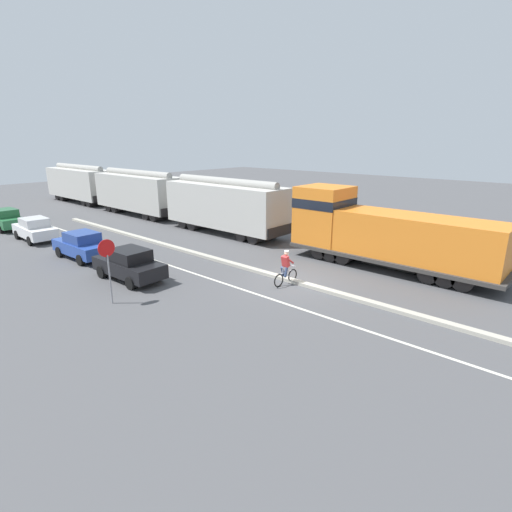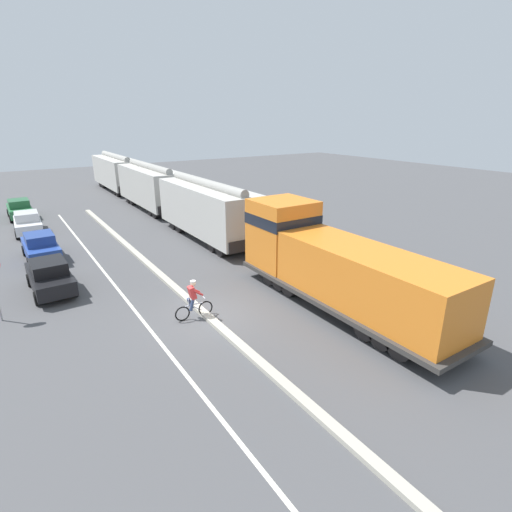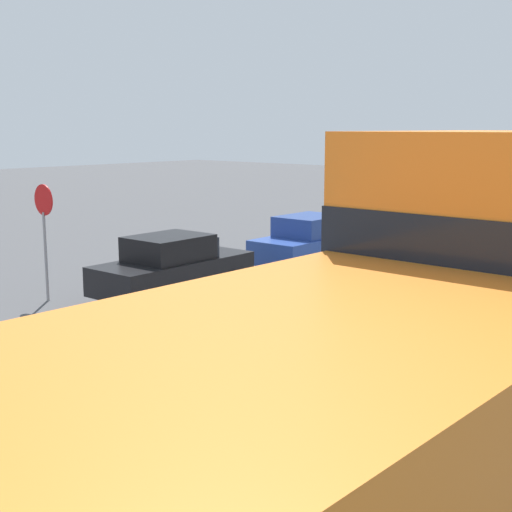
{
  "view_description": "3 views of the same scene",
  "coord_description": "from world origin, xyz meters",
  "px_view_note": "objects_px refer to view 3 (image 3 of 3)",
  "views": [
    {
      "loc": [
        -15.33,
        -11.06,
        6.94
      ],
      "look_at": [
        -1.23,
        1.41,
        1.38
      ],
      "focal_mm": 28.0,
      "sensor_mm": 36.0,
      "label": 1
    },
    {
      "loc": [
        -6.59,
        -14.08,
        8.16
      ],
      "look_at": [
        3.06,
        0.69,
        1.98
      ],
      "focal_mm": 28.0,
      "sensor_mm": 36.0,
      "label": 2
    },
    {
      "loc": [
        7.86,
        -5.04,
        4.24
      ],
      "look_at": [
        -4.8,
        9.23,
        0.77
      ],
      "focal_mm": 50.0,
      "sensor_mm": 36.0,
      "label": 3
    }
  ],
  "objects_px": {
    "parked_car_blue": "(312,242)",
    "parked_car_green": "(480,207)",
    "parked_car_white": "(419,220)",
    "stop_sign": "(44,220)",
    "parked_car_black": "(173,267)",
    "cyclist": "(55,377)"
  },
  "relations": [
    {
      "from": "parked_car_blue",
      "to": "parked_car_white",
      "type": "relative_size",
      "value": 1.0
    },
    {
      "from": "parked_car_blue",
      "to": "parked_car_green",
      "type": "height_order",
      "value": "same"
    },
    {
      "from": "parked_car_black",
      "to": "parked_car_white",
      "type": "relative_size",
      "value": 1.0
    },
    {
      "from": "parked_car_black",
      "to": "parked_car_blue",
      "type": "bearing_deg",
      "value": 88.07
    },
    {
      "from": "parked_car_green",
      "to": "cyclist",
      "type": "bearing_deg",
      "value": -78.9
    },
    {
      "from": "parked_car_black",
      "to": "stop_sign",
      "type": "distance_m",
      "value": 3.31
    },
    {
      "from": "parked_car_blue",
      "to": "stop_sign",
      "type": "height_order",
      "value": "stop_sign"
    },
    {
      "from": "cyclist",
      "to": "parked_car_blue",
      "type": "bearing_deg",
      "value": 110.82
    },
    {
      "from": "parked_car_blue",
      "to": "stop_sign",
      "type": "distance_m",
      "value": 8.06
    },
    {
      "from": "parked_car_blue",
      "to": "parked_car_green",
      "type": "bearing_deg",
      "value": 91.15
    },
    {
      "from": "stop_sign",
      "to": "parked_car_white",
      "type": "bearing_deg",
      "value": 81.0
    },
    {
      "from": "parked_car_black",
      "to": "parked_car_blue",
      "type": "xyz_separation_m",
      "value": [
        0.18,
        5.46,
        0.0
      ]
    },
    {
      "from": "parked_car_black",
      "to": "stop_sign",
      "type": "height_order",
      "value": "stop_sign"
    },
    {
      "from": "cyclist",
      "to": "stop_sign",
      "type": "xyz_separation_m",
      "value": [
        -6.91,
        4.25,
        1.21
      ]
    },
    {
      "from": "parked_car_black",
      "to": "parked_car_green",
      "type": "xyz_separation_m",
      "value": [
        -0.07,
        17.84,
        0.0
      ]
    },
    {
      "from": "parked_car_blue",
      "to": "parked_car_white",
      "type": "distance_m",
      "value": 6.79
    },
    {
      "from": "parked_car_black",
      "to": "stop_sign",
      "type": "xyz_separation_m",
      "value": [
        -2.22,
        -2.14,
        1.21
      ]
    },
    {
      "from": "parked_car_white",
      "to": "parked_car_green",
      "type": "xyz_separation_m",
      "value": [
        -0.13,
        5.6,
        0.0
      ]
    },
    {
      "from": "parked_car_green",
      "to": "stop_sign",
      "type": "xyz_separation_m",
      "value": [
        -2.15,
        -19.99,
        1.21
      ]
    },
    {
      "from": "parked_car_white",
      "to": "stop_sign",
      "type": "distance_m",
      "value": 14.62
    },
    {
      "from": "parked_car_white",
      "to": "parked_car_blue",
      "type": "bearing_deg",
      "value": -88.96
    },
    {
      "from": "parked_car_black",
      "to": "cyclist",
      "type": "bearing_deg",
      "value": -53.74
    }
  ]
}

